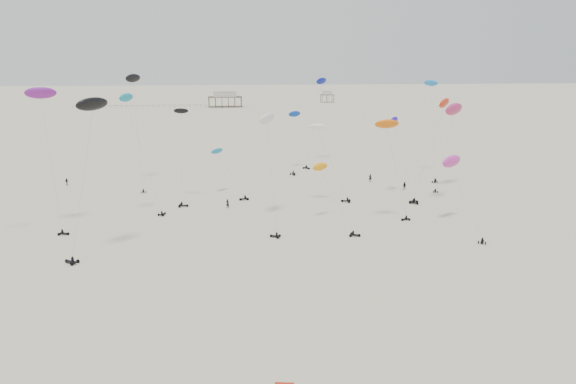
{
  "coord_description": "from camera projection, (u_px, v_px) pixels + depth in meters",
  "views": [
    {
      "loc": [
        -10.48,
        -5.13,
        29.31
      ],
      "look_at": [
        0.0,
        88.0,
        7.0
      ],
      "focal_mm": 35.0,
      "sensor_mm": 36.0,
      "label": 1
    }
  ],
  "objects": [
    {
      "name": "rig_2",
      "position": [
        228.0,
        170.0,
        122.12
      ],
      "size": [
        8.56,
        10.66,
        12.54
      ],
      "rotation": [
        0.0,
        0.0,
        1.98
      ],
      "color": "black",
      "rests_on": "ground"
    },
    {
      "name": "rig_9",
      "position": [
        327.0,
        151.0,
        115.75
      ],
      "size": [
        9.35,
        4.02,
        16.61
      ],
      "rotation": [
        0.0,
        0.0,
        1.29
      ],
      "color": "black",
      "rests_on": "ground"
    },
    {
      "name": "spectator_0",
      "position": [
        228.0,
        208.0,
        112.88
      ],
      "size": [
        0.95,
        0.83,
        2.2
      ],
      "primitive_type": "imported",
      "rotation": [
        0.0,
        0.0,
        2.72
      ],
      "color": "black",
      "rests_on": "ground"
    },
    {
      "name": "ground_plane",
      "position": [
        254.0,
        141.0,
        206.23
      ],
      "size": [
        900.0,
        900.0,
        0.0
      ],
      "primitive_type": "plane",
      "color": "beige"
    },
    {
      "name": "rig_7",
      "position": [
        331.0,
        188.0,
        101.04
      ],
      "size": [
        6.85,
        14.84,
        15.49
      ],
      "rotation": [
        0.0,
        0.0,
        4.31
      ],
      "color": "black",
      "rests_on": "ground"
    },
    {
      "name": "spectator_1",
      "position": [
        404.0,
        190.0,
        128.72
      ],
      "size": [
        1.18,
        1.1,
        2.11
      ],
      "primitive_type": "imported",
      "rotation": [
        0.0,
        0.0,
        5.64
      ],
      "color": "black",
      "rests_on": "ground"
    },
    {
      "name": "pavilion_small",
      "position": [
        327.0,
        97.0,
        385.96
      ],
      "size": [
        9.0,
        7.0,
        8.0
      ],
      "color": "brown",
      "rests_on": "ground"
    },
    {
      "name": "spectator_2",
      "position": [
        67.0,
        185.0,
        133.35
      ],
      "size": [
        1.31,
        0.87,
        2.04
      ],
      "primitive_type": "imported",
      "rotation": [
        0.0,
        0.0,
        6.09
      ],
      "color": "black",
      "rests_on": "ground"
    },
    {
      "name": "rig_17",
      "position": [
        88.0,
        132.0,
        82.88
      ],
      "size": [
        7.46,
        9.9,
        24.11
      ],
      "rotation": [
        0.0,
        0.0,
        1.05
      ],
      "color": "black",
      "rests_on": "ground"
    },
    {
      "name": "rig_14",
      "position": [
        44.0,
        113.0,
        96.29
      ],
      "size": [
        7.39,
        9.2,
        24.89
      ],
      "rotation": [
        0.0,
        0.0,
        4.44
      ],
      "color": "black",
      "rests_on": "ground"
    },
    {
      "name": "pavilion_main",
      "position": [
        225.0,
        100.0,
        349.18
      ],
      "size": [
        21.0,
        13.0,
        9.8
      ],
      "color": "brown",
      "rests_on": "ground"
    },
    {
      "name": "rig_16",
      "position": [
        455.0,
        171.0,
        101.18
      ],
      "size": [
        5.45,
        17.69,
        17.07
      ],
      "rotation": [
        0.0,
        0.0,
        5.77
      ],
      "color": "black",
      "rests_on": "ground"
    },
    {
      "name": "spectator_3",
      "position": [
        370.0,
        182.0,
        137.37
      ],
      "size": [
        0.89,
        0.69,
        2.23
      ],
      "primitive_type": "imported",
      "rotation": [
        0.0,
        0.0,
        2.97
      ],
      "color": "black",
      "rests_on": "ground"
    },
    {
      "name": "rig_5",
      "position": [
        136.0,
        128.0,
        105.51
      ],
      "size": [
        8.42,
        6.18,
        23.19
      ],
      "rotation": [
        0.0,
        0.0,
        5.73
      ],
      "color": "black",
      "rests_on": "ground"
    },
    {
      "name": "rig_15",
      "position": [
        453.0,
        113.0,
        128.47
      ],
      "size": [
        9.73,
        10.01,
        20.12
      ],
      "rotation": [
        0.0,
        0.0,
        -0.22
      ],
      "color": "black",
      "rests_on": "ground"
    },
    {
      "name": "rig_11",
      "position": [
        182.0,
        157.0,
        115.51
      ],
      "size": [
        3.25,
        9.68,
        19.57
      ],
      "rotation": [
        0.0,
        0.0,
        4.63
      ],
      "color": "black",
      "rests_on": "ground"
    },
    {
      "name": "rig_6",
      "position": [
        318.0,
        98.0,
        159.81
      ],
      "size": [
        9.66,
        17.42,
        26.12
      ],
      "rotation": [
        0.0,
        0.0,
        3.76
      ],
      "color": "black",
      "rests_on": "ground"
    },
    {
      "name": "rig_0",
      "position": [
        294.0,
        133.0,
        149.52
      ],
      "size": [
        4.59,
        13.58,
        17.15
      ],
      "rotation": [
        0.0,
        0.0,
        3.33
      ],
      "color": "black",
      "rests_on": "ground"
    },
    {
      "name": "pier_fence",
      "position": [
        140.0,
        106.0,
        344.32
      ],
      "size": [
        80.2,
        0.2,
        1.5
      ],
      "color": "black",
      "rests_on": "ground"
    },
    {
      "name": "rig_4",
      "position": [
        439.0,
        119.0,
        114.71
      ],
      "size": [
        9.6,
        6.33,
        21.79
      ],
      "rotation": [
        0.0,
        0.0,
        3.74
      ],
      "color": "black",
      "rests_on": "ground"
    },
    {
      "name": "rig_10",
      "position": [
        268.0,
        132.0,
        102.62
      ],
      "size": [
        4.63,
        18.07,
        22.17
      ],
      "rotation": [
        0.0,
        0.0,
        1.18
      ],
      "color": "black",
      "rests_on": "ground"
    },
    {
      "name": "rig_8",
      "position": [
        134.0,
        94.0,
        132.78
      ],
      "size": [
        5.76,
        17.85,
        27.58
      ],
      "rotation": [
        0.0,
        0.0,
        0.17
      ],
      "color": "black",
      "rests_on": "ground"
    },
    {
      "name": "rig_12",
      "position": [
        390.0,
        140.0,
        101.88
      ],
      "size": [
        7.19,
        3.57,
        18.96
      ],
      "rotation": [
        0.0,
        0.0,
        1.93
      ],
      "color": "black",
      "rests_on": "ground"
    },
    {
      "name": "rig_1",
      "position": [
        432.0,
        115.0,
        141.57
      ],
      "size": [
        5.7,
        16.98,
        25.9
      ],
      "rotation": [
        0.0,
        0.0,
        5.74
      ],
      "color": "black",
      "rests_on": "ground"
    },
    {
      "name": "rig_13",
      "position": [
        398.0,
        136.0,
        121.45
      ],
      "size": [
        5.18,
        12.51,
        17.92
      ],
      "rotation": [
        0.0,
        0.0,
        1.85
      ],
      "color": "black",
      "rests_on": "ground"
    }
  ]
}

